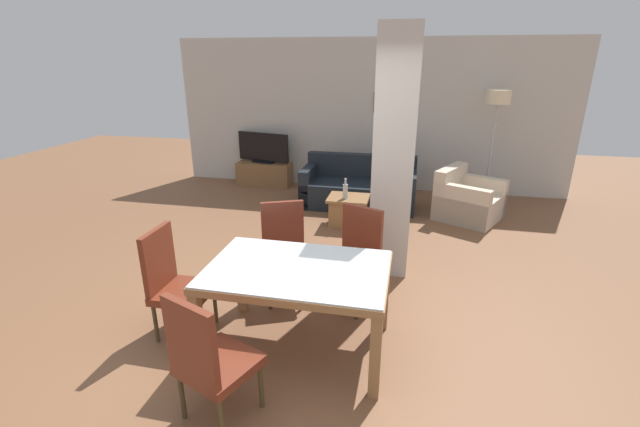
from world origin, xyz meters
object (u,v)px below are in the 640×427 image
object	(u,v)px
dining_chair_far_left	(285,248)
coffee_table	(348,210)
dining_chair_far_right	(355,254)
tv_stand	(264,174)
sofa	(359,189)
armchair	(467,201)
tv_screen	(263,148)
bottle	(345,191)
dining_chair_head_left	(174,280)
dining_table	(298,285)
floor_lamp	(497,107)
dining_chair_near_left	(208,358)

from	to	relation	value
dining_chair_far_left	coffee_table	bearing A→B (deg)	-122.77
dining_chair_far_right	tv_stand	bearing A→B (deg)	-36.00
dining_chair_far_right	sofa	size ratio (longest dim) A/B	0.53
armchair	dining_chair_far_left	bearing A→B (deg)	-10.31
sofa	tv_screen	bearing A→B (deg)	-23.17
armchair	bottle	world-z (taller)	armchair
dining_chair_head_left	sofa	world-z (taller)	dining_chair_head_left
dining_chair_far_left	bottle	world-z (taller)	dining_chair_far_left
tv_stand	armchair	bearing A→B (deg)	-16.96
tv_screen	dining_table	bearing A→B (deg)	124.67
coffee_table	floor_lamp	size ratio (longest dim) A/B	0.32
dining_chair_near_left	dining_chair_far_left	bearing A→B (deg)	112.24
sofa	bottle	world-z (taller)	sofa
sofa	floor_lamp	bearing A→B (deg)	-162.74
dining_table	dining_chair_far_right	distance (m)	0.93
coffee_table	floor_lamp	world-z (taller)	floor_lamp
sofa	tv_stand	xyz separation A→B (m)	(-1.96, 0.84, -0.06)
dining_chair_head_left	coffee_table	xyz separation A→B (m)	(1.11, 2.95, -0.30)
bottle	armchair	bearing A→B (deg)	22.04
dining_chair_far_left	coffee_table	size ratio (longest dim) A/B	1.66
bottle	dining_chair_near_left	bearing A→B (deg)	-94.66
dining_chair_far_left	bottle	bearing A→B (deg)	-122.04
dining_table	dining_chair_near_left	xyz separation A→B (m)	(-0.36, -0.89, -0.09)
bottle	floor_lamp	bearing A→B (deg)	37.15
armchair	dining_chair_far_right	bearing A→B (deg)	0.53
armchair	tv_stand	size ratio (longest dim) A/B	1.11
dining_table	tv_stand	world-z (taller)	dining_table
dining_table	dining_chair_near_left	world-z (taller)	dining_chair_near_left
dining_chair_near_left	armchair	xyz separation A→B (m)	(2.10, 4.50, -0.24)
dining_chair_far_left	coffee_table	xyz separation A→B (m)	(0.35, 2.11, -0.30)
armchair	floor_lamp	distance (m)	1.68
dining_chair_far_right	floor_lamp	xyz separation A→B (m)	(1.78, 3.69, 1.08)
tv_stand	floor_lamp	bearing A→B (deg)	-2.50
tv_screen	coffee_table	bearing A→B (deg)	149.65
dining_chair_head_left	tv_stand	bearing A→B (deg)	-170.26
dining_table	sofa	xyz separation A→B (m)	(0.02, 3.88, -0.32)
dining_table	sofa	size ratio (longest dim) A/B	0.79
coffee_table	dining_chair_near_left	bearing A→B (deg)	-95.14
sofa	coffee_table	distance (m)	0.94
dining_table	dining_chair_far_left	size ratio (longest dim) A/B	1.50
dining_chair_far_right	floor_lamp	size ratio (longest dim) A/B	0.53
dining_chair_far_right	bottle	world-z (taller)	dining_chair_far_right
dining_chair_head_left	dining_chair_near_left	bearing A→B (deg)	40.65
dining_table	coffee_table	distance (m)	2.98
dining_chair_far_left	armchair	xyz separation A→B (m)	(2.10, 2.76, -0.24)
dining_chair_far_right	coffee_table	distance (m)	2.15
dining_chair_head_left	armchair	world-z (taller)	dining_chair_head_left
dining_chair_far_right	floor_lamp	world-z (taller)	floor_lamp
dining_table	tv_screen	size ratio (longest dim) A/B	1.40
dining_chair_far_right	sofa	distance (m)	3.06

